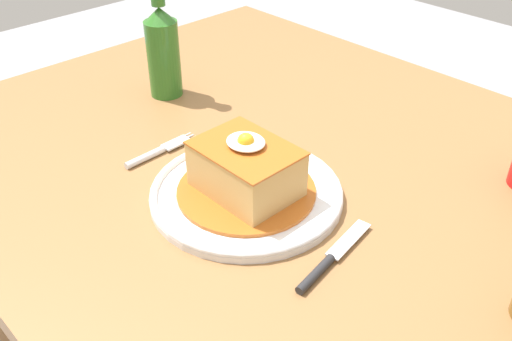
% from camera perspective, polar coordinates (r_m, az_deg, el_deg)
% --- Properties ---
extents(dining_table, '(1.23, 0.97, 0.76)m').
position_cam_1_polar(dining_table, '(1.01, 2.56, -3.71)').
color(dining_table, olive).
rests_on(dining_table, ground_plane).
extents(main_plate, '(0.29, 0.29, 0.02)m').
position_cam_1_polar(main_plate, '(0.85, -0.98, -2.25)').
color(main_plate, white).
rests_on(main_plate, dining_table).
extents(sandwich_meal, '(0.21, 0.21, 0.10)m').
position_cam_1_polar(sandwich_meal, '(0.83, -1.00, -0.12)').
color(sandwich_meal, '#B75B1E').
rests_on(sandwich_meal, main_plate).
extents(fork, '(0.02, 0.14, 0.01)m').
position_cam_1_polar(fork, '(0.96, -10.13, 1.79)').
color(fork, silver).
rests_on(fork, dining_table).
extents(knife, '(0.04, 0.17, 0.01)m').
position_cam_1_polar(knife, '(0.74, 7.04, -9.31)').
color(knife, '#262628').
rests_on(knife, dining_table).
extents(beer_bottle_green, '(0.06, 0.06, 0.27)m').
position_cam_1_polar(beer_bottle_green, '(1.12, -9.40, 12.22)').
color(beer_bottle_green, '#2D6B23').
rests_on(beer_bottle_green, dining_table).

